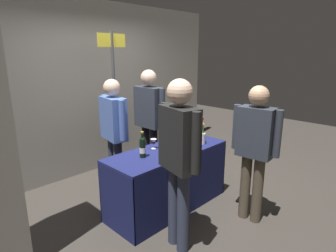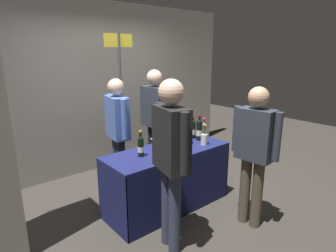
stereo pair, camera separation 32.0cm
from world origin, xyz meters
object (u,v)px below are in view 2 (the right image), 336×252
(wine_glass_near_vendor, at_px, (154,141))
(vendor_presenter, at_px, (118,126))
(taster_foreground_right, at_px, (171,152))
(booth_signpost, at_px, (121,94))
(featured_wine_bottle, at_px, (171,143))
(display_bottle_0, at_px, (141,146))
(tasting_table, at_px, (168,168))
(flower_vase, at_px, (204,137))

(wine_glass_near_vendor, bearing_deg, vendor_presenter, 103.04)
(taster_foreground_right, distance_m, booth_signpost, 1.84)
(featured_wine_bottle, distance_m, vendor_presenter, 0.93)
(display_bottle_0, bearing_deg, featured_wine_bottle, -25.25)
(wine_glass_near_vendor, height_order, booth_signpost, booth_signpost)
(vendor_presenter, height_order, taster_foreground_right, taster_foreground_right)
(tasting_table, bearing_deg, display_bottle_0, 176.72)
(wine_glass_near_vendor, distance_m, taster_foreground_right, 0.87)
(tasting_table, bearing_deg, featured_wine_bottle, -116.68)
(booth_signpost, bearing_deg, wine_glass_near_vendor, -97.46)
(featured_wine_bottle, height_order, display_bottle_0, display_bottle_0)
(vendor_presenter, bearing_deg, booth_signpost, 151.75)
(flower_vase, bearing_deg, booth_signpost, 109.16)
(tasting_table, distance_m, taster_foreground_right, 0.93)
(taster_foreground_right, bearing_deg, wine_glass_near_vendor, -13.12)
(tasting_table, bearing_deg, vendor_presenter, 107.42)
(booth_signpost, bearing_deg, taster_foreground_right, -106.28)
(tasting_table, distance_m, flower_vase, 0.61)
(flower_vase, height_order, booth_signpost, booth_signpost)
(tasting_table, bearing_deg, wine_glass_near_vendor, 123.31)
(display_bottle_0, height_order, wine_glass_near_vendor, display_bottle_0)
(featured_wine_bottle, bearing_deg, tasting_table, 63.32)
(flower_vase, relative_size, booth_signpost, 0.17)
(featured_wine_bottle, xyz_separation_m, flower_vase, (0.54, -0.03, -0.02))
(display_bottle_0, height_order, booth_signpost, booth_signpost)
(wine_glass_near_vendor, relative_size, taster_foreground_right, 0.07)
(display_bottle_0, height_order, flower_vase, flower_vase)
(flower_vase, bearing_deg, vendor_presenter, 127.44)
(tasting_table, height_order, wine_glass_near_vendor, wine_glass_near_vendor)
(display_bottle_0, relative_size, booth_signpost, 0.14)
(tasting_table, relative_size, flower_vase, 4.37)
(tasting_table, xyz_separation_m, wine_glass_near_vendor, (-0.10, 0.15, 0.34))
(tasting_table, bearing_deg, flower_vase, -18.48)
(wine_glass_near_vendor, distance_m, booth_signpost, 1.09)
(featured_wine_bottle, bearing_deg, booth_signpost, 85.73)
(display_bottle_0, relative_size, flower_vase, 0.83)
(tasting_table, bearing_deg, taster_foreground_right, -127.89)
(taster_foreground_right, bearing_deg, featured_wine_bottle, -27.14)
(display_bottle_0, bearing_deg, vendor_presenter, 79.32)
(tasting_table, relative_size, wine_glass_near_vendor, 12.91)
(featured_wine_bottle, bearing_deg, taster_foreground_right, -130.42)
(vendor_presenter, bearing_deg, display_bottle_0, -0.44)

